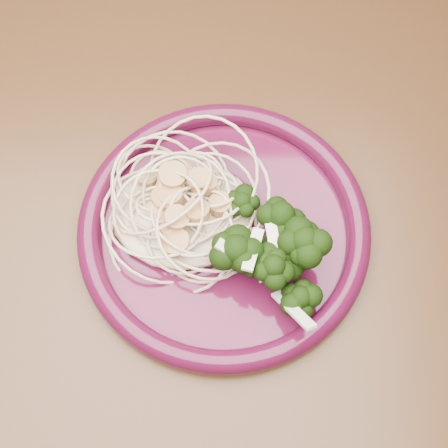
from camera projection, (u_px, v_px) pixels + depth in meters
dining_table at (154, 314)px, 0.68m from camera, size 1.20×0.80×0.75m
dinner_plate at (224, 228)px, 0.60m from camera, size 0.37×0.37×0.02m
spaghetti_pile at (181, 208)px, 0.60m from camera, size 0.17×0.16×0.03m
scallop_cluster at (179, 190)px, 0.57m from camera, size 0.16×0.16×0.04m
broccoli_pile at (278, 238)px, 0.58m from camera, size 0.14×0.17×0.05m
onion_garnish at (281, 224)px, 0.55m from camera, size 0.09×0.11×0.05m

